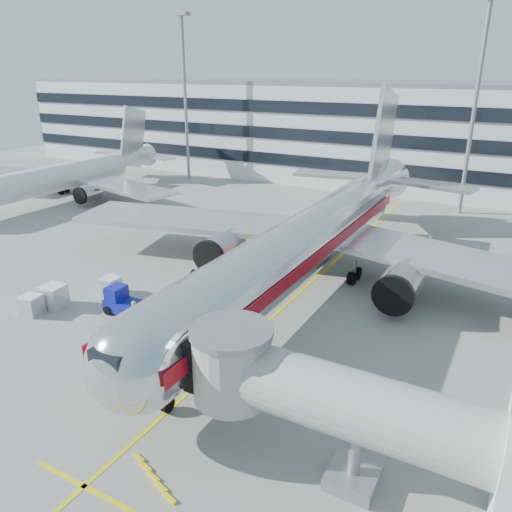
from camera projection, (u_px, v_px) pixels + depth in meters
The scene contains 15 objects.
ground at pixel (242, 345), 33.86m from camera, with size 180.00×180.00×0.00m, color gray.
lead_in_line at pixel (302, 291), 42.04m from camera, with size 0.25×70.00×0.01m, color yellow.
stop_bar at pixel (84, 486), 22.40m from camera, with size 6.00×0.25×0.01m, color yellow.
main_jet at pixel (312, 237), 41.95m from camera, with size 50.95×48.70×16.06m.
jet_bridge at pixel (398, 426), 20.43m from camera, with size 17.80×4.50×7.00m.
terminal at pixel (428, 134), 78.53m from camera, with size 150.00×24.25×15.60m.
light_mast_west at pixel (185, 86), 78.80m from camera, with size 2.40×1.20×25.45m.
light_mast_centre at pixel (477, 92), 59.35m from camera, with size 2.40×1.20×25.45m.
second_jet at pixel (64, 176), 70.72m from camera, with size 38.21×36.52×12.04m.
belt_loader at pixel (214, 293), 39.99m from camera, with size 5.21×3.44×2.45m.
baggage_tug at pixel (121, 302), 37.98m from camera, with size 2.81×1.82×2.10m.
cargo_container_left at pixel (111, 286), 41.15m from camera, with size 1.41×1.41×1.49m.
cargo_container_right at pixel (54, 296), 38.99m from camera, with size 1.80×1.80×1.77m.
cargo_container_front at pixel (31, 305), 37.83m from camera, with size 1.61×1.61×1.50m.
ramp_worker at pixel (135, 314), 36.04m from camera, with size 0.70×0.46×1.93m, color #A7DE17.
Camera 1 is at (15.12, -25.38, 17.63)m, focal length 35.00 mm.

